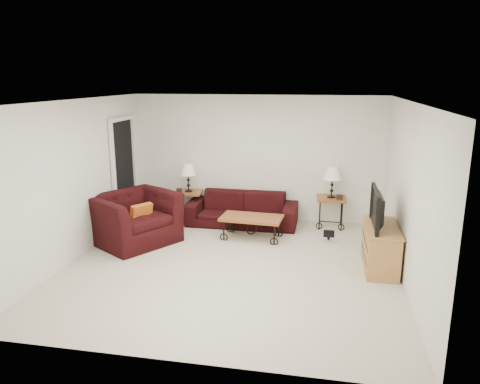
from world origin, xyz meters
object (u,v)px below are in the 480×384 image
armchair (134,219)px  backpack (329,230)px  sofa (242,209)px  side_table_left (189,205)px  side_table_right (331,212)px  television (382,208)px  tv_stand (380,247)px  lamp_left (188,178)px  lamp_right (332,182)px  coffee_table (252,228)px

armchair → backpack: armchair is taller
sofa → backpack: sofa is taller
side_table_left → side_table_right: side_table_right is taller
television → tv_stand: bearing=90.0°
lamp_left → lamp_right: 2.85m
television → side_table_right: bearing=-159.2°
side_table_right → armchair: (-3.38, -1.50, 0.14)m
armchair → tv_stand: 4.12m
television → sofa: bearing=-124.8°
lamp_left → armchair: lamp_left is taller
armchair → backpack: (3.35, 0.74, -0.24)m
side_table_left → sofa: bearing=-9.0°
lamp_right → armchair: (-3.38, -1.50, -0.45)m
armchair → lamp_left: bearing=13.2°
sofa → lamp_right: 1.81m
lamp_right → armchair: size_ratio=0.44×
side_table_right → backpack: 0.78m
tv_stand → television: bearing=180.0°
armchair → tv_stand: bearing=-62.5°
backpack → sofa: bearing=145.9°
lamp_right → tv_stand: 2.08m
lamp_right → backpack: size_ratio=1.56×
side_table_right → armchair: armchair is taller
lamp_right → television: 2.00m
sofa → armchair: (-1.66, -1.32, 0.12)m
lamp_left → television: 4.02m
armchair → television: bearing=-62.5°
sofa → television: bearing=-34.8°
side_table_right → backpack: size_ratio=1.56×
lamp_right → tv_stand: bearing=-68.6°
side_table_left → lamp_left: size_ratio=1.00×
side_table_left → lamp_left: bearing=0.0°
side_table_left → lamp_right: bearing=0.0°
lamp_right → sofa: bearing=-174.0°
lamp_left → coffee_table: (1.45, -0.93, -0.66)m
side_table_right → lamp_left: lamp_left is taller
side_table_right → television: television is taller
backpack → coffee_table: bearing=172.0°
sofa → side_table_right: (1.71, 0.18, -0.02)m
sofa → television: (2.42, -1.68, 0.63)m
lamp_left → sofa: bearing=-9.0°
armchair → side_table_right: bearing=-33.5°
tv_stand → sofa: bearing=145.4°
television → coffee_table: bearing=-113.9°
side_table_right → armchair: size_ratio=0.44×
lamp_left → coffee_table: 1.85m
side_table_right → lamp_left: size_ratio=1.03×
coffee_table → armchair: size_ratio=0.81×
side_table_right → coffee_table: bearing=-146.3°
tv_stand → backpack: tv_stand is taller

